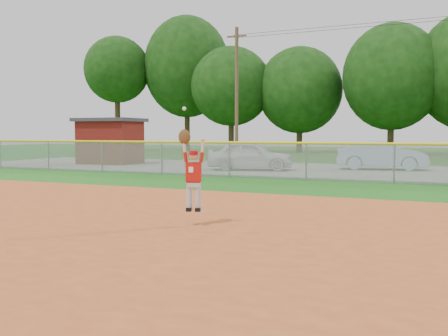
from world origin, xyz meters
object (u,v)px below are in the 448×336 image
at_px(utility_shed, 110,141).
at_px(ballplayer, 192,171).
at_px(car_white_a, 251,156).
at_px(car_blue, 382,155).

relative_size(utility_shed, ballplayer, 1.86).
xyz_separation_m(car_white_a, utility_shed, (-9.77, 1.50, 0.67)).
xyz_separation_m(utility_shed, ballplayer, (14.17, -16.23, -0.29)).
bearing_deg(utility_shed, car_blue, 5.49).
bearing_deg(car_blue, utility_shed, 87.47).
bearing_deg(car_blue, ballplayer, 166.67).
distance_m(car_white_a, ballplayer, 15.37).
bearing_deg(utility_shed, ballplayer, -48.88).
height_order(car_blue, utility_shed, utility_shed).
bearing_deg(car_white_a, ballplayer, -178.32).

